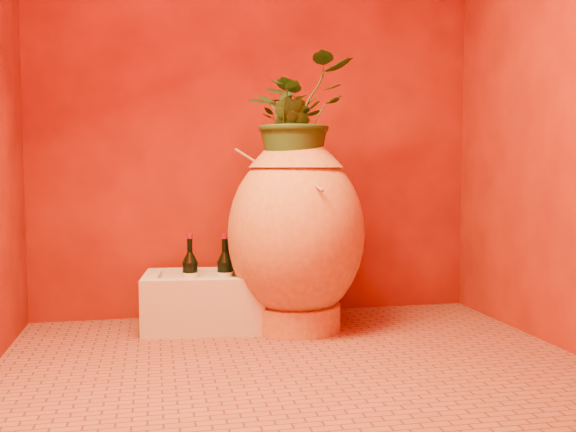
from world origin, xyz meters
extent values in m
plane|color=brown|center=(0.00, 0.00, 0.00)|extent=(2.50, 2.50, 0.00)
cube|color=#630E05|center=(0.00, 1.00, 1.25)|extent=(2.50, 0.02, 2.50)
cube|color=#630E05|center=(1.25, 0.00, 1.25)|extent=(0.02, 2.00, 2.50)
cylinder|color=#CD7C3A|center=(0.13, 0.59, 0.07)|extent=(0.51, 0.51, 0.13)
ellipsoid|color=#CD7C3A|center=(0.13, 0.59, 0.49)|extent=(0.78, 0.78, 0.88)
cone|color=#CD7C3A|center=(0.13, 0.59, 0.90)|extent=(0.53, 0.53, 0.13)
torus|color=#CD7C3A|center=(0.13, 0.59, 0.98)|extent=(0.33, 0.33, 0.05)
cylinder|color=olive|center=(0.05, 0.54, 0.78)|extent=(0.45, 0.31, 0.31)
cylinder|color=olive|center=(0.11, 0.47, 0.82)|extent=(0.16, 0.45, 0.19)
cylinder|color=olive|center=(0.23, 0.51, 0.83)|extent=(0.13, 0.36, 0.25)
cube|color=#BEB79D|center=(-0.33, 0.71, 0.13)|extent=(0.65, 0.48, 0.26)
cube|color=#BEB79D|center=(-0.33, 0.88, 0.27)|extent=(0.62, 0.14, 0.03)
cube|color=#BEB79D|center=(-0.33, 0.54, 0.27)|extent=(0.62, 0.14, 0.03)
cube|color=#BEB79D|center=(-0.60, 0.71, 0.27)|extent=(0.11, 0.26, 0.03)
cube|color=#BEB79D|center=(-0.07, 0.71, 0.27)|extent=(0.11, 0.26, 0.03)
cylinder|color=black|center=(-0.21, 0.77, 0.25)|extent=(0.08, 0.08, 0.18)
cone|color=black|center=(-0.21, 0.77, 0.36)|extent=(0.08, 0.08, 0.05)
cylinder|color=black|center=(-0.21, 0.77, 0.42)|extent=(0.03, 0.03, 0.07)
cylinder|color=maroon|center=(-0.21, 0.77, 0.47)|extent=(0.03, 0.03, 0.03)
cylinder|color=silver|center=(-0.21, 0.77, 0.25)|extent=(0.08, 0.08, 0.08)
cylinder|color=black|center=(-0.23, 0.70, 0.25)|extent=(0.08, 0.08, 0.19)
cone|color=black|center=(-0.23, 0.70, 0.37)|extent=(0.08, 0.08, 0.05)
cylinder|color=black|center=(-0.23, 0.70, 0.43)|extent=(0.03, 0.03, 0.07)
cylinder|color=maroon|center=(-0.23, 0.70, 0.48)|extent=(0.03, 0.03, 0.03)
cylinder|color=silver|center=(-0.23, 0.70, 0.25)|extent=(0.08, 0.08, 0.08)
cylinder|color=black|center=(-0.40, 0.72, 0.25)|extent=(0.08, 0.08, 0.19)
cone|color=black|center=(-0.40, 0.72, 0.37)|extent=(0.08, 0.08, 0.05)
cylinder|color=black|center=(-0.40, 0.72, 0.43)|extent=(0.03, 0.03, 0.07)
cylinder|color=maroon|center=(-0.40, 0.72, 0.48)|extent=(0.03, 0.03, 0.03)
cylinder|color=silver|center=(-0.40, 0.72, 0.25)|extent=(0.08, 0.08, 0.08)
cylinder|color=#996323|center=(0.04, 0.93, 0.71)|extent=(0.02, 0.14, 0.02)
cylinder|color=#996323|center=(0.04, 0.86, 0.67)|extent=(0.02, 0.02, 0.08)
torus|color=#996323|center=(0.04, 0.93, 0.76)|extent=(0.07, 0.01, 0.07)
cylinder|color=#996323|center=(0.04, 0.93, 0.74)|extent=(0.01, 0.01, 0.05)
imported|color=#204317|center=(0.13, 0.60, 1.09)|extent=(0.71, 0.68, 0.60)
imported|color=#204317|center=(0.08, 0.54, 0.98)|extent=(0.29, 0.28, 0.41)
camera|label=1|loc=(-0.58, -2.60, 0.83)|focal=40.00mm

